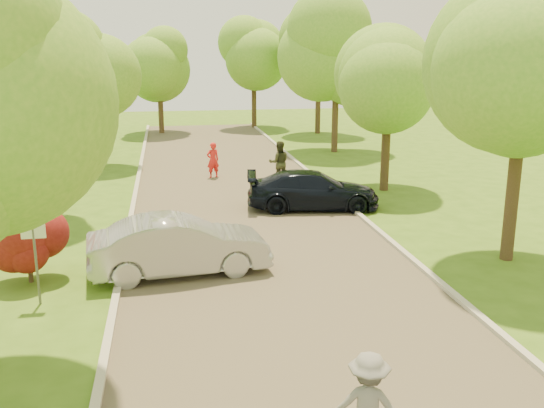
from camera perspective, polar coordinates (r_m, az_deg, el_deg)
ground at (r=11.96m, az=4.49°, el=-15.03°), size 100.00×100.00×0.00m
road at (r=19.18m, az=-1.43°, el=-3.40°), size 8.00×60.00×0.01m
curb_left at (r=19.03m, az=-13.61°, el=-3.79°), size 0.18×60.00×0.12m
curb_right at (r=20.13m, az=10.06°, el=-2.59°), size 0.18×60.00×0.12m
street_sign at (r=15.04m, az=-21.49°, el=-3.26°), size 0.55×0.06×2.17m
red_shrub at (r=16.68m, az=-22.05°, el=-3.30°), size 1.70×1.70×1.95m
tree_l_midb at (r=22.49m, az=-20.85°, el=10.21°), size 4.30×4.20×6.62m
tree_l_far at (r=32.28m, az=-16.98°, el=13.09°), size 4.92×4.80×7.79m
tree_r_mida at (r=17.92m, az=23.40°, el=12.20°), size 5.13×5.00×7.95m
tree_r_midb at (r=25.81m, az=11.38°, el=11.93°), size 4.51×4.40×7.01m
tree_r_far at (r=35.48m, az=6.49°, el=14.26°), size 5.33×5.20×8.34m
tree_bg_a at (r=40.53m, az=-19.08°, el=12.85°), size 5.12×5.00×7.72m
tree_bg_b at (r=43.46m, az=4.73°, el=13.92°), size 5.12×5.00×7.95m
tree_bg_c at (r=44.07m, az=-10.34°, el=13.07°), size 4.92×4.80×7.33m
tree_bg_d at (r=46.58m, az=-1.46°, el=13.72°), size 5.12×5.00×7.72m
silver_sedan at (r=16.33m, az=-8.72°, el=-3.90°), size 4.93×2.19×1.57m
dark_sedan at (r=22.80m, az=3.88°, el=1.32°), size 5.17×2.66×1.43m
skateboarder at (r=9.21m, az=9.01°, el=-18.27°), size 1.20×0.95×1.63m
person_striped at (r=28.41m, az=-5.58°, el=4.13°), size 0.70×0.57×1.66m
person_olive at (r=27.01m, az=0.67°, el=3.92°), size 0.95×0.75×1.91m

